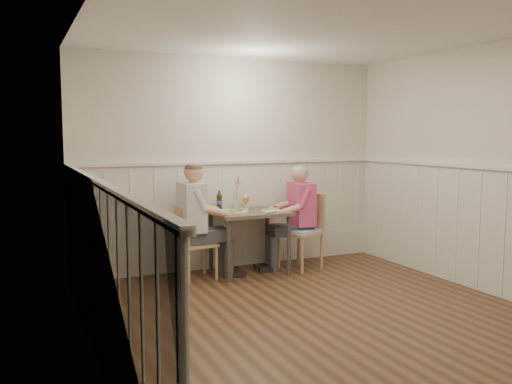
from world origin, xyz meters
TOP-DOWN VIEW (x-y plane):
  - ground_plane at (0.00, 0.00)m, footprint 4.50×4.50m
  - room_shell at (0.00, 0.00)m, footprint 4.04×4.54m
  - wainscot at (0.00, 0.69)m, footprint 4.00×4.49m
  - dining_table at (0.04, 1.84)m, footprint 0.86×0.70m
  - chair_right at (0.75, 1.79)m, footprint 0.57×0.57m
  - chair_left at (-0.67, 1.83)m, footprint 0.43×0.43m
  - man_in_pink at (0.70, 1.82)m, footprint 0.64×0.44m
  - diner_cream at (-0.65, 1.81)m, footprint 0.64×0.44m
  - plate_man at (0.27, 1.74)m, footprint 0.23×0.23m
  - plate_diner at (-0.15, 1.82)m, footprint 0.29×0.29m
  - beer_glass_a at (0.12, 2.09)m, footprint 0.07×0.07m
  - beer_glass_b at (0.06, 2.00)m, footprint 0.07×0.07m
  - beer_bottle at (-0.24, 2.10)m, footprint 0.07×0.07m
  - rolled_napkin at (0.18, 1.58)m, footprint 0.18×0.10m
  - grass_vase at (-0.02, 2.10)m, footprint 0.05×0.05m
  - gingham_mat at (-0.24, 2.01)m, footprint 0.37×0.33m

SIDE VIEW (x-z plane):
  - ground_plane at x=0.00m, z-range 0.00..0.00m
  - chair_left at x=-0.67m, z-range 0.04..0.88m
  - chair_right at x=0.75m, z-range 0.04..0.97m
  - man_in_pink at x=0.70m, z-range -0.11..1.20m
  - diner_cream at x=-0.65m, z-range -0.11..1.27m
  - dining_table at x=0.04m, z-range 0.27..1.02m
  - wainscot at x=0.00m, z-range 0.02..1.36m
  - gingham_mat at x=-0.24m, z-range 0.75..0.76m
  - plate_man at x=0.27m, z-range 0.74..0.80m
  - rolled_napkin at x=0.18m, z-range 0.75..0.79m
  - plate_diner at x=-0.15m, z-range 0.74..0.81m
  - beer_bottle at x=-0.24m, z-range 0.74..0.98m
  - beer_glass_b at x=0.06m, z-range 0.78..0.95m
  - beer_glass_a at x=0.12m, z-range 0.78..0.96m
  - grass_vase at x=-0.02m, z-range 0.73..1.15m
  - room_shell at x=0.00m, z-range 0.22..2.82m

